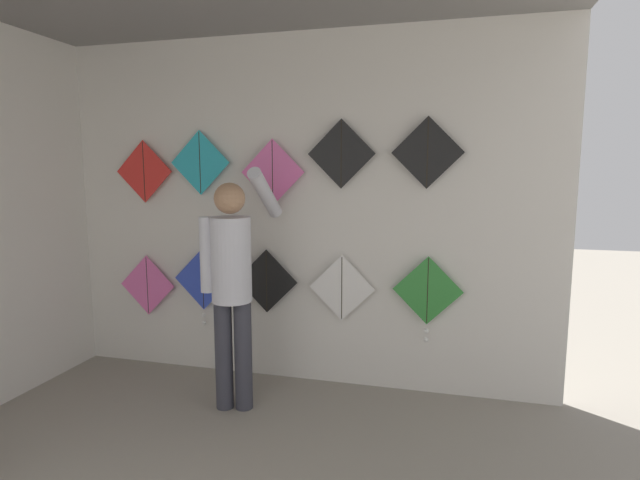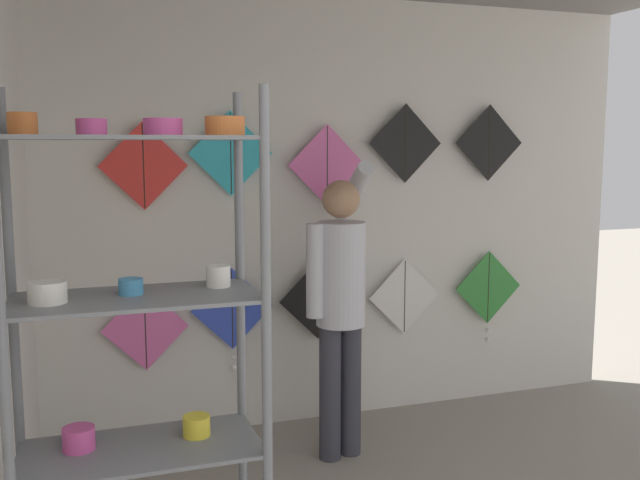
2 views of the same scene
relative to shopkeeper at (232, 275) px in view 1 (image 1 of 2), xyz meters
The scene contains 12 objects.
back_panel 0.77m from the shopkeeper, 79.09° to the left, with size 4.45×0.06×2.80m, color silver.
shopkeeper is the anchor object (origin of this frame).
kite_0 1.23m from the shopkeeper, 152.63° to the left, with size 0.53×0.01×0.53m.
kite_1 0.79m from the shopkeeper, 133.62° to the left, with size 0.53×0.04×0.67m.
kite_2 0.58m from the shopkeeper, 84.78° to the left, with size 0.53×0.01×0.53m.
kite_3 0.90m from the shopkeeper, 38.98° to the left, with size 0.53×0.01×0.53m.
kite_4 1.47m from the shopkeeper, 22.28° to the left, with size 0.53×0.04×0.67m.
kite_5 1.39m from the shopkeeper, 152.17° to the left, with size 0.53×0.01×0.53m.
kite_6 1.11m from the shopkeeper, 133.16° to the left, with size 0.53×0.01×0.53m.
kite_7 0.92m from the shopkeeper, 78.28° to the left, with size 0.53×0.01×0.53m.
kite_8 1.23m from the shopkeeper, 39.45° to the left, with size 0.53×0.01×0.53m.
kite_9 1.67m from the shopkeeper, 22.78° to the left, with size 0.53×0.01×0.53m.
Camera 1 is at (1.36, -0.01, 1.74)m, focal length 28.00 mm.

